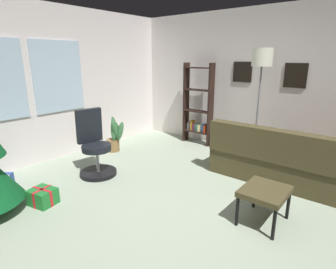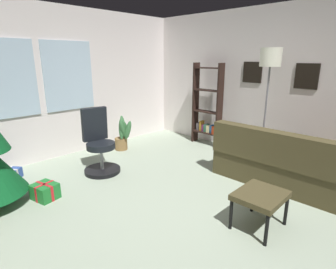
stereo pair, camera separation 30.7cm
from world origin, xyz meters
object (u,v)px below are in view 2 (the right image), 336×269
at_px(couch, 301,165).
at_px(footstool, 260,197).
at_px(bookshelf, 207,109).
at_px(office_chair, 100,148).
at_px(gift_box_green, 45,191).
at_px(gift_box_blue, 7,174).
at_px(potted_plant, 123,135).
at_px(floor_lamp, 270,68).

relative_size(couch, footstool, 3.77).
bearing_deg(bookshelf, office_chair, 171.48).
xyz_separation_m(couch, gift_box_green, (-2.74, 2.20, -0.18)).
bearing_deg(gift_box_blue, gift_box_green, -81.47).
height_order(bookshelf, potted_plant, bookshelf).
bearing_deg(floor_lamp, potted_plant, 116.69).
distance_m(office_chair, potted_plant, 1.08).
xyz_separation_m(gift_box_green, office_chair, (0.99, 0.25, 0.29)).
bearing_deg(bookshelf, gift_box_green, 178.22).
xyz_separation_m(couch, potted_plant, (-0.85, 3.04, 0.02)).
height_order(gift_box_green, potted_plant, potted_plant).
bearing_deg(gift_box_green, floor_lamp, -25.66).
bearing_deg(office_chair, gift_box_green, -165.91).
height_order(gift_box_green, office_chair, office_chair).
bearing_deg(couch, gift_box_blue, 132.06).
distance_m(bookshelf, potted_plant, 1.79).
height_order(gift_box_blue, office_chair, office_chair).
bearing_deg(floor_lamp, office_chair, 140.25).
xyz_separation_m(gift_box_blue, floor_lamp, (3.20, -2.47, 1.52)).
height_order(footstool, gift_box_blue, footstool).
bearing_deg(office_chair, floor_lamp, -39.75).
height_order(footstool, potted_plant, potted_plant).
distance_m(floor_lamp, potted_plant, 2.89).
height_order(footstool, bookshelf, bookshelf).
distance_m(couch, gift_box_green, 3.51).
distance_m(gift_box_green, bookshelf, 3.39).
bearing_deg(gift_box_blue, floor_lamp, -37.70).
bearing_deg(footstool, bookshelf, 47.31).
distance_m(footstool, potted_plant, 3.15).
relative_size(bookshelf, floor_lamp, 0.87).
xyz_separation_m(gift_box_green, gift_box_blue, (-0.15, 1.01, -0.02)).
bearing_deg(gift_box_blue, office_chair, -33.69).
distance_m(bookshelf, floor_lamp, 1.63).
distance_m(office_chair, bookshelf, 2.40).
xyz_separation_m(couch, gift_box_blue, (-2.89, 3.20, -0.20)).
distance_m(footstool, bookshelf, 2.96).
height_order(office_chair, floor_lamp, floor_lamp).
bearing_deg(potted_plant, office_chair, -146.32).
bearing_deg(couch, office_chair, 125.63).
distance_m(gift_box_green, office_chair, 1.06).
relative_size(couch, bookshelf, 1.22).
bearing_deg(office_chair, gift_box_blue, 146.31).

